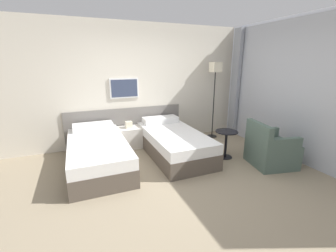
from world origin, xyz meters
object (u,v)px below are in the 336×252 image
at_px(bed_near_window, 173,142).
at_px(floor_lamp, 215,75).
at_px(bed_near_door, 98,153).
at_px(side_table, 226,139).
at_px(nightstand, 129,137).
at_px(armchair, 270,150).

distance_m(bed_near_window, floor_lamp, 2.01).
relative_size(bed_near_door, side_table, 3.67).
bearing_deg(bed_near_door, bed_near_window, 0.00).
relative_size(nightstand, armchair, 0.71).
distance_m(nightstand, side_table, 2.10).
distance_m(bed_near_door, floor_lamp, 3.23).
relative_size(side_table, armchair, 0.66).
height_order(bed_near_door, nightstand, bed_near_door).
bearing_deg(bed_near_door, side_table, -12.86).
relative_size(bed_near_window, side_table, 3.67).
height_order(side_table, armchair, armchair).
xyz_separation_m(bed_near_door, nightstand, (0.75, 0.74, -0.02)).
xyz_separation_m(bed_near_door, armchair, (2.96, -1.14, 0.03)).
distance_m(bed_near_door, bed_near_window, 1.50).
xyz_separation_m(bed_near_window, side_table, (0.90, -0.55, 0.13)).
height_order(nightstand, armchair, armchair).
bearing_deg(side_table, bed_near_window, 148.78).
bearing_deg(floor_lamp, nightstand, 178.23).
xyz_separation_m(bed_near_window, floor_lamp, (1.39, 0.68, 1.29)).
height_order(nightstand, side_table, nightstand).
distance_m(bed_near_window, nightstand, 1.05).
bearing_deg(armchair, floor_lamp, 13.84).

